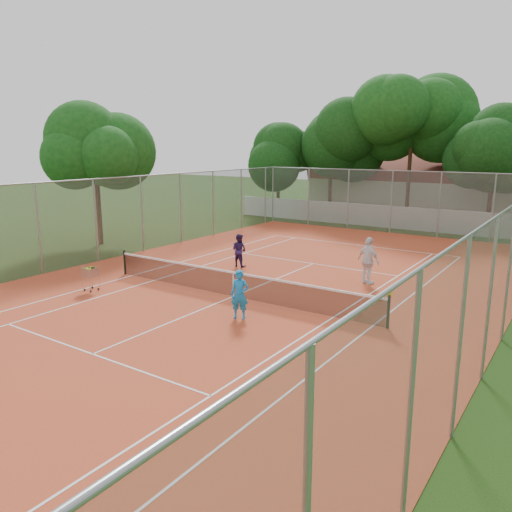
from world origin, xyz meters
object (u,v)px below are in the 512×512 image
Objects in this scene: tennis_net at (233,284)px; ball_hopper at (91,278)px; player_far_right at (368,261)px; player_far_left at (239,250)px; clubhouse at (416,185)px; player_near at (240,295)px.

ball_hopper reaches higher than tennis_net.
player_far_right is 1.92× the size of ball_hopper.
ball_hopper is at bearing 70.96° from player_far_left.
player_far_left is at bearing 123.48° from tennis_net.
clubhouse reaches higher than player_far_left.
player_near is (3.61, -30.82, -1.37)m from clubhouse.
tennis_net is 2.45m from player_near.
clubhouse is at bearing 74.75° from player_near.
tennis_net is 5.62m from ball_hopper.
player_far_right is (6.12, 0.52, 0.20)m from player_far_left.
clubhouse is 16.34× the size of ball_hopper.
player_near is 1.61× the size of ball_hopper.
player_far_left is 1.53× the size of ball_hopper.
player_far_right reaches higher than player_near.
tennis_net is 7.75× the size of player_far_left.
player_near is 6.69m from ball_hopper.
player_near is at bearing 127.33° from player_far_left.
tennis_net is 29.12m from clubhouse.
tennis_net is at bearing 13.63° from ball_hopper.
tennis_net is 6.17× the size of player_far_right.
clubhouse is at bearing 93.95° from tennis_net.
player_near is 1.05× the size of player_far_left.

